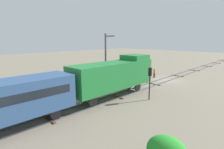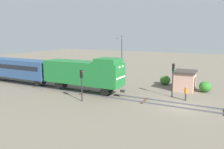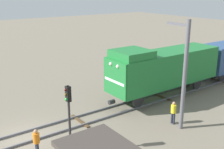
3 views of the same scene
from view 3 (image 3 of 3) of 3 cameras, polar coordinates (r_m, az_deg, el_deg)
name	(u,v)px [view 3 (image 3 of 3)]	position (r m, az deg, el deg)	size (l,w,h in m)	color
ground_plane	(24,139)	(19.60, -17.46, -12.32)	(150.57, 150.57, 0.00)	#756B5B
railway_track	(24,138)	(19.57, -17.48, -12.13)	(2.40, 100.38, 0.16)	#595960
locomotive	(164,67)	(24.96, 10.43, 1.46)	(2.90, 11.60, 4.60)	#1E7233
traffic_signal_near	(69,107)	(16.21, -8.80, -6.63)	(0.32, 0.34, 4.17)	#262628
traffic_signal_mid	(122,65)	(26.14, 1.97, 1.96)	(0.32, 0.34, 3.65)	#262628
worker_near_track	(36,141)	(17.12, -15.10, -12.83)	(0.38, 0.38, 1.70)	#262B38
worker_by_signal	(173,111)	(20.66, 12.38, -7.24)	(0.38, 0.38, 1.70)	#262B38
catenary_mast	(184,73)	(19.13, 14.44, 0.29)	(1.94, 0.28, 7.54)	#595960
bush_far	(159,59)	(37.39, 9.55, 3.21)	(1.59, 1.30, 1.15)	#238726
bush_back	(142,58)	(36.56, 6.13, 3.43)	(2.25, 1.84, 1.63)	#238726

